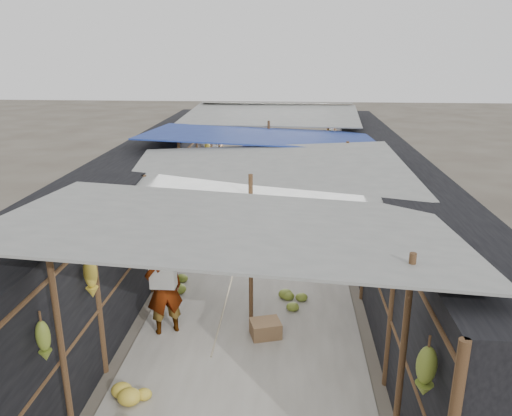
% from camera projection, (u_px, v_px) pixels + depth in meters
% --- Properties ---
extents(aisle_slab, '(3.60, 16.00, 0.02)m').
position_uv_depth(aisle_slab, '(263.00, 245.00, 11.83)').
color(aisle_slab, '#9E998E').
rests_on(aisle_slab, ground).
extents(stall_left, '(1.40, 15.00, 2.30)m').
position_uv_depth(stall_left, '(148.00, 197.00, 11.66)').
color(stall_left, black).
rests_on(stall_left, ground).
extents(stall_right, '(1.40, 15.00, 2.30)m').
position_uv_depth(stall_right, '(382.00, 201.00, 11.29)').
color(stall_right, black).
rests_on(stall_right, ground).
extents(crate_near, '(0.54, 0.46, 0.29)m').
position_uv_depth(crate_near, '(313.00, 254.00, 10.97)').
color(crate_near, '#96734C').
rests_on(crate_near, ground).
extents(crate_mid, '(0.56, 0.49, 0.28)m').
position_uv_depth(crate_mid, '(266.00, 329.00, 8.04)').
color(crate_mid, '#96734C').
rests_on(crate_mid, ground).
extents(crate_back, '(0.48, 0.40, 0.30)m').
position_uv_depth(crate_back, '(242.00, 197.00, 15.10)').
color(crate_back, '#96734C').
rests_on(crate_back, ground).
extents(black_basin, '(0.58, 0.58, 0.18)m').
position_uv_depth(black_basin, '(325.00, 196.00, 15.48)').
color(black_basin, black).
rests_on(black_basin, ground).
extents(vendor_elderly, '(0.70, 0.61, 1.60)m').
position_uv_depth(vendor_elderly, '(164.00, 288.00, 7.96)').
color(vendor_elderly, silver).
rests_on(vendor_elderly, ground).
extents(shopper_blue, '(0.83, 0.69, 1.55)m').
position_uv_depth(shopper_blue, '(248.00, 185.00, 14.09)').
color(shopper_blue, '#1F469C').
rests_on(shopper_blue, ground).
extents(vendor_seated, '(0.48, 0.72, 1.03)m').
position_uv_depth(vendor_seated, '(330.00, 230.00, 11.37)').
color(vendor_seated, '#48433E').
rests_on(vendor_seated, ground).
extents(market_canopy, '(5.62, 15.20, 2.77)m').
position_uv_depth(market_canopy, '(265.00, 142.00, 11.40)').
color(market_canopy, brown).
rests_on(market_canopy, ground).
extents(hanging_bananas, '(3.95, 13.95, 0.79)m').
position_uv_depth(hanging_bananas, '(259.00, 181.00, 11.08)').
color(hanging_bananas, olive).
rests_on(hanging_bananas, ground).
extents(floor_bananas, '(3.69, 10.30, 0.35)m').
position_uv_depth(floor_bananas, '(254.00, 248.00, 11.29)').
color(floor_bananas, olive).
rests_on(floor_bananas, ground).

